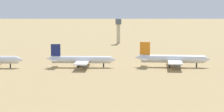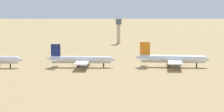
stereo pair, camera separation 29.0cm
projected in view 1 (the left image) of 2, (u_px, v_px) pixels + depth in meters
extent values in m
plane|color=tan|center=(79.00, 69.00, 246.23)|extent=(4000.00, 4000.00, 0.00)
pyramid|color=gray|center=(79.00, 1.00, 1162.15)|extent=(284.58, 192.23, 83.77)
cone|color=white|center=(20.00, 60.00, 249.03)|extent=(3.52, 4.36, 4.21)
cylinder|color=black|center=(10.00, 66.00, 249.62)|extent=(0.77, 0.77, 2.43)
cylinder|color=white|center=(81.00, 60.00, 251.69)|extent=(33.89, 5.90, 4.22)
cone|color=white|center=(113.00, 60.00, 251.12)|extent=(3.36, 4.16, 4.00)
cone|color=white|center=(50.00, 58.00, 252.18)|extent=(4.39, 3.79, 3.58)
cube|color=navy|center=(56.00, 50.00, 251.47)|extent=(5.50, 0.80, 6.85)
cube|color=white|center=(57.00, 58.00, 256.27)|extent=(3.73, 7.33, 0.38)
cube|color=white|center=(55.00, 60.00, 247.91)|extent=(3.73, 7.33, 0.38)
cube|color=white|center=(83.00, 61.00, 251.73)|extent=(8.85, 34.04, 0.59)
cylinder|color=slate|center=(86.00, 61.00, 259.72)|extent=(3.91, 2.51, 2.32)
cylinder|color=slate|center=(84.00, 65.00, 244.04)|extent=(3.91, 2.51, 2.32)
cylinder|color=black|center=(104.00, 65.00, 251.69)|extent=(0.74, 0.74, 2.32)
cylinder|color=black|center=(79.00, 65.00, 254.64)|extent=(0.74, 0.74, 2.32)
cylinder|color=black|center=(78.00, 66.00, 249.62)|extent=(0.74, 0.74, 2.32)
cylinder|color=white|center=(172.00, 59.00, 252.52)|extent=(36.58, 8.85, 4.54)
cone|color=white|center=(207.00, 59.00, 250.55)|extent=(3.89, 4.69, 4.31)
cone|color=white|center=(138.00, 57.00, 254.41)|extent=(4.97, 4.37, 3.86)
cube|color=orange|center=(145.00, 48.00, 253.39)|extent=(5.92, 1.27, 7.37)
cube|color=white|center=(145.00, 57.00, 258.54)|extent=(4.53, 8.09, 0.41)
cube|color=white|center=(145.00, 59.00, 249.58)|extent=(4.53, 8.09, 0.41)
cube|color=white|center=(174.00, 60.00, 252.49)|extent=(12.00, 36.96, 0.64)
cylinder|color=slate|center=(176.00, 61.00, 260.97)|extent=(4.35, 2.97, 2.50)
cylinder|color=slate|center=(177.00, 65.00, 244.17)|extent=(4.35, 2.97, 2.50)
cylinder|color=black|center=(197.00, 65.00, 251.57)|extent=(0.79, 0.79, 2.50)
cylinder|color=black|center=(169.00, 64.00, 255.81)|extent=(0.79, 0.79, 2.50)
cylinder|color=black|center=(170.00, 66.00, 250.43)|extent=(0.79, 0.79, 2.50)
cylinder|color=#C6B793|center=(118.00, 34.00, 396.36)|extent=(3.20, 3.20, 17.45)
cube|color=#4C5660|center=(118.00, 22.00, 395.00)|extent=(5.20, 5.20, 4.92)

